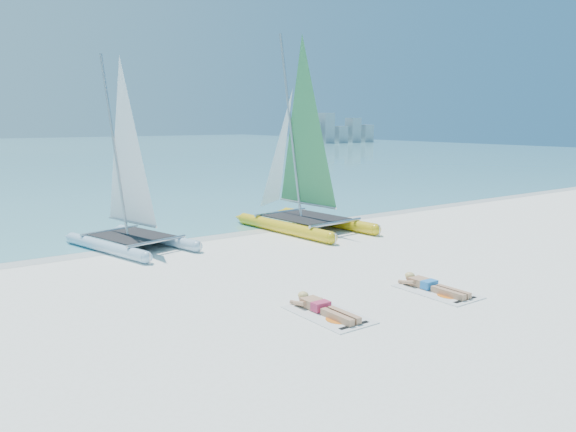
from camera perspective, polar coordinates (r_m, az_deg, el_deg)
name	(u,v)px	position (r m, az deg, el deg)	size (l,w,h in m)	color
ground	(338,266)	(14.87, 5.13, -5.09)	(140.00, 140.00, 0.00)	white
wet_sand_strip	(233,232)	(19.25, -5.65, -1.68)	(140.00, 1.40, 0.01)	silver
distant_skyline	(339,131)	(96.42, 5.16, 8.57)	(14.00, 2.00, 5.00)	#A0A8B1
catamaran_blue	(128,189)	(17.34, -15.96, 2.67)	(3.04, 4.72, 5.95)	#B6DDEF
catamaran_yellow	(296,166)	(19.81, 0.84, 5.14)	(2.86, 5.60, 7.02)	yellow
towel_a	(328,315)	(11.23, 4.10, -9.97)	(1.00, 1.85, 0.02)	silver
sunbather_a	(322,307)	(11.34, 3.48, -9.19)	(0.37, 1.73, 0.26)	tan
towel_b	(437,292)	(13.06, 14.91, -7.44)	(1.00, 1.85, 0.02)	silver
sunbather_b	(430,285)	(13.15, 14.28, -6.80)	(0.37, 1.73, 0.26)	tan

